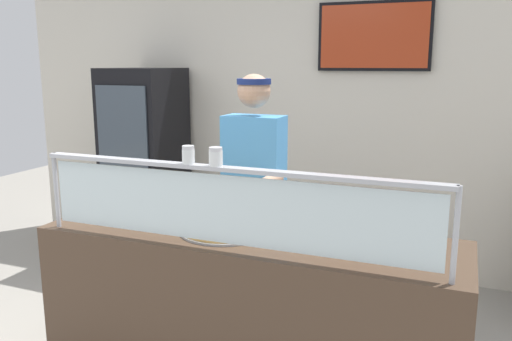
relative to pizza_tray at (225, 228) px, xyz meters
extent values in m
plane|color=gray|center=(0.13, 0.67, -0.97)|extent=(12.00, 12.00, 0.00)
cube|color=silver|center=(0.13, 2.11, 0.38)|extent=(6.61, 0.08, 2.70)
cube|color=black|center=(0.39, 2.04, 1.07)|extent=(0.92, 0.04, 0.56)
cube|color=#B23819|center=(0.39, 2.02, 1.07)|extent=(0.87, 0.01, 0.51)
cube|color=#4C3828|center=(0.13, 0.00, -0.49)|extent=(2.21, 0.66, 0.95)
cylinder|color=#B2B5BC|center=(-0.88, -0.27, 0.19)|extent=(0.02, 0.02, 0.41)
cylinder|color=#B2B5BC|center=(1.14, -0.27, 0.19)|extent=(0.02, 0.02, 0.41)
cube|color=silver|center=(0.13, -0.27, 0.19)|extent=(1.95, 0.01, 0.33)
cube|color=#B2B5BC|center=(0.13, -0.27, 0.38)|extent=(2.01, 0.06, 0.02)
cylinder|color=#9EA0A8|center=(0.00, 0.00, -0.01)|extent=(0.48, 0.48, 0.01)
cylinder|color=tan|center=(0.00, 0.00, 0.00)|extent=(0.46, 0.46, 0.02)
cylinder|color=gold|center=(0.00, 0.00, 0.02)|extent=(0.40, 0.40, 0.01)
cube|color=#ADAFB7|center=(0.05, -0.02, 0.02)|extent=(0.08, 0.28, 0.01)
cylinder|color=white|center=(-0.06, -0.27, 0.43)|extent=(0.06, 0.06, 0.07)
cylinder|color=white|center=(-0.06, -0.27, 0.42)|extent=(0.05, 0.05, 0.04)
cylinder|color=silver|center=(-0.06, -0.27, 0.47)|extent=(0.06, 0.06, 0.02)
cylinder|color=white|center=(0.08, -0.27, 0.43)|extent=(0.06, 0.06, 0.07)
cylinder|color=red|center=(0.08, -0.27, 0.42)|extent=(0.06, 0.06, 0.05)
cylinder|color=silver|center=(0.08, -0.27, 0.47)|extent=(0.06, 0.06, 0.02)
cylinder|color=#23232D|center=(-0.21, 0.65, -0.49)|extent=(0.13, 0.13, 0.95)
cylinder|color=#23232D|center=(0.01, 0.65, -0.49)|extent=(0.13, 0.13, 0.95)
cube|color=#4C9EE5|center=(-0.10, 0.65, 0.26)|extent=(0.38, 0.21, 0.55)
sphere|color=tan|center=(-0.10, 0.65, 0.69)|extent=(0.21, 0.21, 0.21)
cylinder|color=navy|center=(-0.10, 0.65, 0.75)|extent=(0.21, 0.21, 0.04)
cylinder|color=tan|center=(0.08, 0.43, 0.16)|extent=(0.08, 0.34, 0.08)
cube|color=black|center=(-1.61, 1.67, -0.08)|extent=(0.61, 0.65, 1.78)
cube|color=#38424C|center=(-1.61, 1.33, -0.04)|extent=(0.51, 0.02, 1.43)
cylinder|color=blue|center=(-1.75, 1.44, 0.01)|extent=(0.06, 0.06, 0.20)
cylinder|color=green|center=(-1.61, 1.44, 0.01)|extent=(0.06, 0.06, 0.20)
cylinder|color=green|center=(-1.47, 1.44, 0.01)|extent=(0.06, 0.06, 0.20)
camera|label=1|loc=(1.14, -2.39, 0.86)|focal=36.70mm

